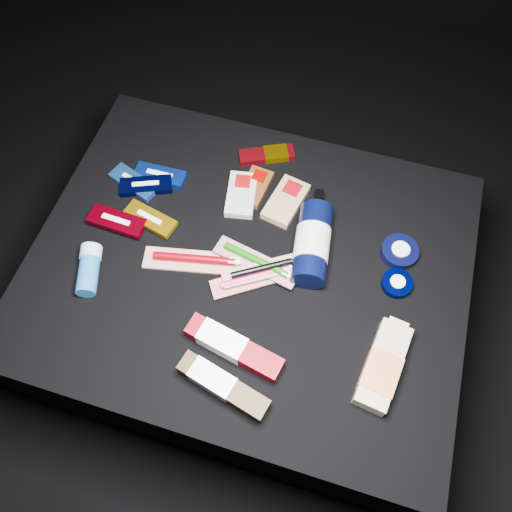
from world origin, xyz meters
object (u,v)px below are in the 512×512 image
(deodorant_stick, at_px, (89,269))
(toothpaste_carton_red, at_px, (230,345))
(lotion_bottle, at_px, (312,243))
(bodywash_bottle, at_px, (382,367))

(deodorant_stick, relative_size, toothpaste_carton_red, 0.57)
(lotion_bottle, bearing_deg, bodywash_bottle, -55.26)
(lotion_bottle, height_order, toothpaste_carton_red, lotion_bottle)
(bodywash_bottle, bearing_deg, toothpaste_carton_red, -163.45)
(lotion_bottle, distance_m, toothpaste_carton_red, 0.29)
(lotion_bottle, xyz_separation_m, toothpaste_carton_red, (-0.10, -0.27, -0.02))
(lotion_bottle, xyz_separation_m, bodywash_bottle, (0.20, -0.22, -0.02))
(deodorant_stick, bearing_deg, bodywash_bottle, -20.76)
(bodywash_bottle, relative_size, deodorant_stick, 1.63)
(bodywash_bottle, xyz_separation_m, deodorant_stick, (-0.66, 0.03, 0.00))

